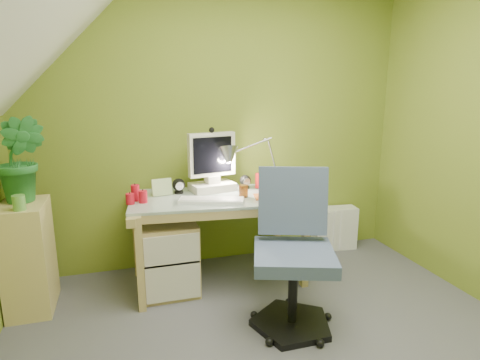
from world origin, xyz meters
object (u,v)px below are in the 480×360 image
object	(u,v)px
desk	(218,239)
side_ledge	(29,257)
potted_plant	(21,159)
task_chair	(294,253)
radiator	(334,228)
desk_lamp	(266,151)
monitor	(212,155)

from	to	relation	value
desk	side_ledge	bearing A→B (deg)	-173.26
potted_plant	task_chair	distance (m)	1.87
potted_plant	side_ledge	bearing A→B (deg)	-110.02
radiator	desk_lamp	bearing A→B (deg)	-163.93
desk	monitor	xyz separation A→B (m)	(-0.00, 0.18, 0.63)
desk	potted_plant	bearing A→B (deg)	-175.43
desk_lamp	side_ledge	world-z (taller)	desk_lamp
desk_lamp	monitor	bearing A→B (deg)	178.92
potted_plant	monitor	bearing A→B (deg)	6.59
task_chair	monitor	bearing A→B (deg)	127.00
task_chair	radiator	xyz separation A→B (m)	(0.90, 1.07, -0.30)
task_chair	desk_lamp	bearing A→B (deg)	99.93
monitor	side_ledge	size ratio (longest dim) A/B	0.76
monitor	desk_lamp	xyz separation A→B (m)	(0.45, 0.00, 0.01)
monitor	task_chair	xyz separation A→B (m)	(0.30, -0.93, -0.48)
monitor	radiator	bearing A→B (deg)	-3.97
monitor	radiator	xyz separation A→B (m)	(1.20, 0.14, -0.78)
side_ledge	task_chair	bearing A→B (deg)	-24.09
monitor	potted_plant	bearing A→B (deg)	175.99
desk_lamp	task_chair	size ratio (longest dim) A/B	0.59
monitor	desk	bearing A→B (deg)	-100.60
desk	task_chair	world-z (taller)	task_chair
desk_lamp	task_chair	distance (m)	1.06
desk	potted_plant	distance (m)	1.48
side_ledge	potted_plant	distance (m)	0.67
desk	side_ledge	distance (m)	1.33
monitor	side_ledge	distance (m)	1.47
desk_lamp	potted_plant	size ratio (longest dim) A/B	1.04
monitor	side_ledge	world-z (taller)	monitor
side_ledge	radiator	size ratio (longest dim) A/B	1.88
desk	radiator	distance (m)	1.25
desk	radiator	xyz separation A→B (m)	(1.20, 0.32, -0.15)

